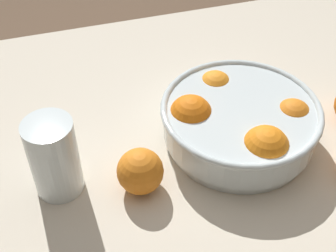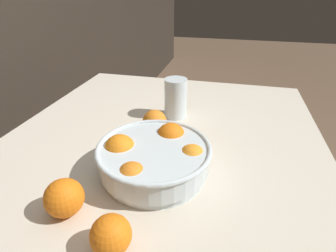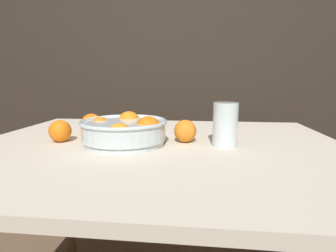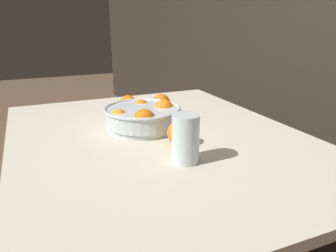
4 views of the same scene
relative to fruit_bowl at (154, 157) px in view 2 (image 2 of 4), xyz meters
name	(u,v)px [view 2 (image 2 of 4)]	position (x,y,z in m)	size (l,w,h in m)	color
dining_table	(157,170)	(0.10, 0.02, -0.13)	(1.28, 1.01, 0.77)	beige
fruit_bowl	(154,157)	(0.00, 0.00, 0.00)	(0.29, 0.29, 0.10)	silver
juice_glass	(176,100)	(0.33, 0.01, 0.02)	(0.08, 0.08, 0.14)	#F4A314
orange_loose_near_bowl	(155,122)	(0.20, 0.06, -0.01)	(0.08, 0.08, 0.08)	orange
orange_loose_front	(111,235)	(-0.24, 0.01, -0.01)	(0.08, 0.08, 0.08)	orange
orange_loose_aside	(64,198)	(-0.18, 0.14, -0.01)	(0.08, 0.08, 0.08)	orange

